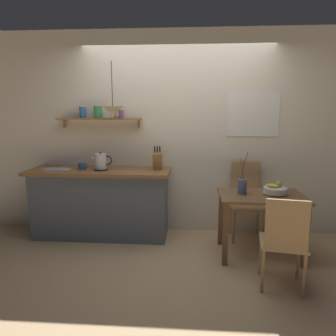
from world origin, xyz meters
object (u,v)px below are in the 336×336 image
Objects in this scene: dining_chair_far at (246,197)px; knife_block at (158,160)px; dining_chair_near at (284,239)px; dining_table at (261,206)px; fruit_bowl at (275,190)px; electric_kettle at (101,162)px; coffee_mug_by_sink at (82,166)px; pendant_lamp at (113,110)px; twig_vase at (242,186)px.

knife_block is (-1.16, -0.06, 0.49)m from dining_chair_far.
dining_table is at bearing 94.59° from dining_chair_near.
dining_chair_near reaches higher than fruit_bowl.
dining_chair_far reaches higher than fruit_bowl.
electric_kettle is at bearing 168.68° from dining_table.
electric_kettle is 0.73m from knife_block.
dining_chair_near is 2.59m from coffee_mug_by_sink.
pendant_lamp is at bearing -175.39° from dining_chair_far.
dining_chair_near is 1.40× the size of pendant_lamp.
electric_kettle is 0.85× the size of knife_block.
coffee_mug_by_sink is (-2.15, -0.12, 0.41)m from dining_chair_far.
twig_vase reaches higher than dining_table.
fruit_bowl is at bearing -11.47° from pendant_lamp.
dining_chair_far is 3.84× the size of electric_kettle.
knife_block is at bearing 161.26° from fruit_bowl.
twig_vase is 1.57× the size of knife_block.
twig_vase is 2.05m from coffee_mug_by_sink.
dining_chair_far is at bearing 112.84° from fruit_bowl.
knife_block is at bearing 3.34° from coffee_mug_by_sink.
coffee_mug_by_sink is at bearing 152.86° from dining_chair_near.
knife_block is 0.47× the size of pendant_lamp.
fruit_bowl is 2.41m from coffee_mug_by_sink.
knife_block reaches higher than fruit_bowl.
dining_table is 3.65× the size of fruit_bowl.
coffee_mug_by_sink reaches higher than dining_chair_far.
twig_vase is 1.85× the size of electric_kettle.
pendant_lamp is at bearing 10.27° from electric_kettle.
coffee_mug_by_sink reaches higher than dining_chair_near.
pendant_lamp reaches higher than twig_vase.
dining_chair_near is 2.96× the size of knife_block.
pendant_lamp is (-0.55, -0.08, 0.63)m from knife_block.
dining_table is 0.24m from fruit_bowl.
dining_chair_near is 0.81m from fruit_bowl.
fruit_bowl is 0.84× the size of knife_block.
coffee_mug_by_sink is at bearing 177.47° from pendant_lamp.
knife_block is at bearing -176.97° from dining_chair_far.
twig_vase is at bearing -11.91° from electric_kettle.
dining_chair_near is at bearing -97.18° from fruit_bowl.
dining_chair_far is (-0.13, 1.28, 0.04)m from dining_chair_near.
fruit_bowl is 2.15m from electric_kettle.
dining_chair_near reaches higher than dining_table.
knife_block is at bearing 8.45° from electric_kettle.
twig_vase reaches higher than coffee_mug_by_sink.
pendant_lamp reaches higher than knife_block.
twig_vase is at bearing -105.30° from dining_chair_far.
dining_table is 7.04× the size of coffee_mug_by_sink.
dining_table is 3.08× the size of knife_block.
dining_chair_near is at bearing -85.41° from dining_table.
dining_chair_far is 2.07× the size of twig_vase.
pendant_lamp is (-1.71, -0.14, 1.12)m from dining_chair_far.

